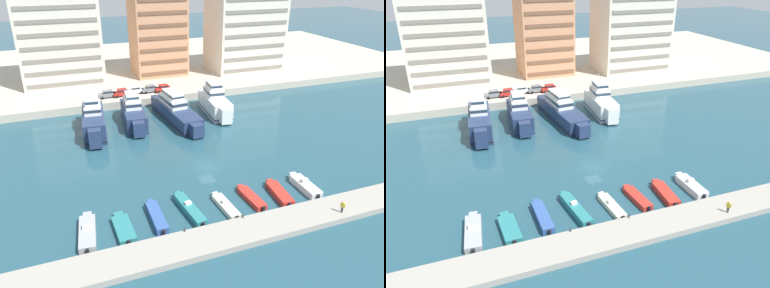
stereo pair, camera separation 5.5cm
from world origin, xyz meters
TOP-DOWN VIEW (x-y plane):
  - ground_plane at (0.00, 0.00)m, footprint 400.00×400.00m
  - quay_promenade at (0.00, 67.37)m, footprint 180.00×70.00m
  - pier_dock at (0.00, -17.77)m, footprint 120.00×4.92m
  - yacht_navy_far_left at (-15.83, 21.00)m, footprint 5.53×17.05m
  - yacht_navy_left at (-7.48, 22.73)m, footprint 5.21×16.27m
  - yacht_navy_mid_left at (1.44, 21.54)m, footprint 6.11×21.78m
  - yacht_white_center_left at (11.05, 22.43)m, footprint 5.29×15.64m
  - motorboat_grey_far_left at (-20.79, -11.13)m, footprint 2.70×7.70m
  - motorboat_teal_left at (-16.42, -11.72)m, footprint 2.33×6.58m
  - motorboat_blue_mid_left at (-11.88, -11.02)m, footprint 1.67×7.37m
  - motorboat_teal_center_left at (-7.23, -10.92)m, footprint 2.33×8.34m
  - motorboat_cream_center at (-2.20, -11.77)m, footprint 1.92×6.77m
  - motorboat_red_center_right at (2.10, -11.25)m, footprint 1.97×6.62m
  - motorboat_red_mid_right at (6.43, -11.73)m, footprint 2.36×6.88m
  - motorboat_white_right at (11.08, -11.43)m, footprint 1.96×6.91m
  - car_grey_far_left at (-10.78, 36.27)m, footprint 4.19×2.12m
  - car_red_left at (-7.36, 36.17)m, footprint 4.22×2.17m
  - car_white_mid_left at (-3.92, 36.97)m, footprint 4.10×1.93m
  - car_grey_center_left at (-0.20, 36.75)m, footprint 4.21×2.15m
  - car_red_center at (3.00, 36.10)m, footprint 4.19×2.10m
  - apartment_block_far_left at (-19.35, 54.55)m, footprint 20.50×16.67m
  - apartment_block_left at (6.89, 53.53)m, footprint 14.54×12.54m
  - apartment_block_mid_left at (32.02, 49.70)m, footprint 20.71×14.17m
  - pedestrian_near_edge at (11.36, -19.07)m, footprint 0.41×0.62m
  - bollard_west at (-9.51, -15.56)m, footprint 0.20×0.20m
  - bollard_west_mid at (-1.46, -15.56)m, footprint 0.20×0.20m

SIDE VIEW (x-z plane):
  - ground_plane at x=0.00m, z-range 0.00..0.00m
  - motorboat_cream_center at x=-2.20m, z-range -0.20..0.97m
  - motorboat_teal_left at x=-16.42m, z-range -0.03..0.82m
  - motorboat_red_center_right at x=2.10m, z-range -0.03..0.82m
  - pier_dock at x=0.00m, z-range 0.00..0.85m
  - motorboat_red_mid_right at x=6.43m, z-range 0.00..0.93m
  - motorboat_blue_mid_left at x=-11.88m, z-range 0.00..1.02m
  - motorboat_grey_far_left at x=-20.79m, z-range -0.20..1.26m
  - motorboat_teal_center_left at x=-7.23m, z-range -0.18..1.28m
  - motorboat_white_right at x=11.08m, z-range -0.25..1.36m
  - quay_promenade at x=0.00m, z-range 0.00..1.81m
  - bollard_west at x=-9.51m, z-range 0.87..1.48m
  - bollard_west_mid at x=-1.46m, z-range 0.87..1.48m
  - pedestrian_near_edge at x=11.36m, z-range 1.01..2.74m
  - yacht_navy_mid_left at x=1.44m, z-range -1.71..6.04m
  - yacht_navy_left at x=-7.48m, z-range -1.74..6.39m
  - yacht_white_center_left at x=11.05m, z-range -1.82..6.90m
  - yacht_navy_far_left at x=-15.83m, z-range -1.81..7.05m
  - car_grey_far_left at x=-10.78m, z-range 1.89..3.69m
  - car_red_left at x=-7.36m, z-range 1.89..3.69m
  - car_white_mid_left at x=-3.92m, z-range 1.89..3.69m
  - car_grey_center_left at x=-0.20m, z-range 1.89..3.69m
  - car_red_center at x=3.00m, z-range 1.89..3.69m
  - apartment_block_far_left at x=-19.35m, z-range 0.85..27.52m
  - apartment_block_mid_left at x=32.02m, z-range 0.86..28.32m
  - apartment_block_left at x=6.89m, z-range 0.89..28.52m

